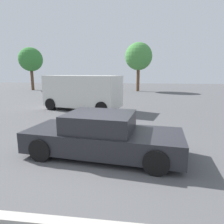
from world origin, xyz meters
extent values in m
plane|color=#515154|center=(0.00, 0.00, 0.00)|extent=(80.00, 80.00, 0.00)
cube|color=#232328|center=(0.17, 0.29, 0.46)|extent=(4.69, 2.30, 0.60)
cube|color=#232328|center=(0.07, 0.30, 1.01)|extent=(2.08, 1.84, 0.51)
cube|color=slate|center=(0.96, 0.19, 1.01)|extent=(0.24, 1.49, 0.43)
cube|color=slate|center=(-0.82, 0.41, 1.01)|extent=(0.24, 1.49, 0.43)
cylinder|color=black|center=(1.82, 0.92, 0.32)|extent=(0.66, 0.30, 0.64)
cylinder|color=black|center=(1.62, -0.72, 0.32)|extent=(0.66, 0.30, 0.64)
cylinder|color=black|center=(-1.27, 1.30, 0.32)|extent=(0.66, 0.30, 0.64)
cylinder|color=black|center=(-1.47, -0.34, 0.32)|extent=(0.66, 0.30, 0.64)
ellipsoid|color=white|center=(-2.13, 3.00, 0.24)|extent=(0.46, 0.45, 0.23)
sphere|color=white|center=(-1.93, 3.17, 0.30)|extent=(0.18, 0.18, 0.18)
sphere|color=white|center=(-1.88, 3.21, 0.29)|extent=(0.08, 0.08, 0.08)
cylinder|color=white|center=(-2.07, 3.13, 0.07)|extent=(0.06, 0.06, 0.14)
cylinder|color=white|center=(-1.98, 3.04, 0.07)|extent=(0.06, 0.06, 0.14)
cylinder|color=white|center=(-2.27, 2.96, 0.07)|extent=(0.06, 0.06, 0.14)
cylinder|color=white|center=(-2.18, 2.86, 0.07)|extent=(0.06, 0.06, 0.14)
sphere|color=white|center=(-2.31, 2.83, 0.27)|extent=(0.10, 0.10, 0.10)
cube|color=silver|center=(-2.42, 7.40, 1.22)|extent=(5.26, 3.28, 2.00)
cube|color=slate|center=(-0.10, 6.77, 1.66)|extent=(0.51, 1.70, 0.80)
cylinder|color=black|center=(-0.38, 7.86, 0.38)|extent=(0.80, 0.44, 0.76)
cylinder|color=black|center=(-0.90, 5.97, 0.38)|extent=(0.80, 0.44, 0.76)
cylinder|color=black|center=(-3.93, 8.84, 0.38)|extent=(0.80, 0.44, 0.76)
cylinder|color=black|center=(-4.45, 6.95, 0.38)|extent=(0.80, 0.44, 0.76)
cube|color=#B7B2A8|center=(0.00, -2.59, 0.06)|extent=(6.85, 0.20, 0.12)
cylinder|color=brown|center=(-13.40, 20.95, 1.49)|extent=(0.40, 0.40, 2.97)
sphere|color=#387F38|center=(-13.40, 20.95, 4.18)|extent=(3.21, 3.21, 3.21)
cylinder|color=brown|center=(1.20, 21.17, 1.57)|extent=(0.41, 0.41, 3.14)
sphere|color=#478C42|center=(1.20, 21.17, 4.45)|extent=(3.48, 3.48, 3.48)
camera|label=1|loc=(1.12, -5.17, 2.41)|focal=31.60mm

